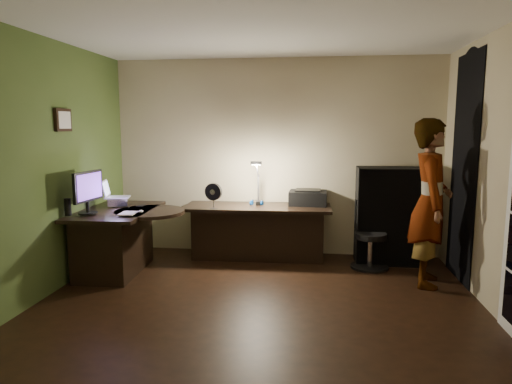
# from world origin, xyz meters

# --- Properties ---
(floor) EXTENTS (4.50, 4.00, 0.01)m
(floor) POSITION_xyz_m (0.00, 0.00, -0.01)
(floor) COLOR black
(floor) RESTS_ON ground
(ceiling) EXTENTS (4.50, 4.00, 0.01)m
(ceiling) POSITION_xyz_m (0.00, 0.00, 2.71)
(ceiling) COLOR silver
(ceiling) RESTS_ON floor
(wall_back) EXTENTS (4.50, 0.01, 2.70)m
(wall_back) POSITION_xyz_m (0.00, 2.00, 1.35)
(wall_back) COLOR tan
(wall_back) RESTS_ON floor
(wall_front) EXTENTS (4.50, 0.01, 2.70)m
(wall_front) POSITION_xyz_m (0.00, -2.00, 1.35)
(wall_front) COLOR tan
(wall_front) RESTS_ON floor
(wall_left) EXTENTS (0.01, 4.00, 2.70)m
(wall_left) POSITION_xyz_m (-2.25, 0.00, 1.35)
(wall_left) COLOR tan
(wall_left) RESTS_ON floor
(wall_right) EXTENTS (0.01, 4.00, 2.70)m
(wall_right) POSITION_xyz_m (2.25, 0.00, 1.35)
(wall_right) COLOR tan
(wall_right) RESTS_ON floor
(green_wall_overlay) EXTENTS (0.00, 4.00, 2.70)m
(green_wall_overlay) POSITION_xyz_m (-2.24, 0.00, 1.35)
(green_wall_overlay) COLOR #445B27
(green_wall_overlay) RESTS_ON floor
(arched_doorway) EXTENTS (0.01, 0.90, 2.60)m
(arched_doorway) POSITION_xyz_m (2.24, 1.15, 1.30)
(arched_doorway) COLOR black
(arched_doorway) RESTS_ON floor
(framed_picture) EXTENTS (0.04, 0.30, 0.25)m
(framed_picture) POSITION_xyz_m (-2.22, 0.45, 1.85)
(framed_picture) COLOR black
(framed_picture) RESTS_ON wall_left
(desk_left) EXTENTS (0.90, 1.39, 0.78)m
(desk_left) POSITION_xyz_m (-1.83, 0.86, 0.39)
(desk_left) COLOR black
(desk_left) RESTS_ON floor
(desk_right) EXTENTS (1.96, 0.73, 0.73)m
(desk_right) POSITION_xyz_m (-0.20, 1.63, 0.36)
(desk_right) COLOR black
(desk_right) RESTS_ON floor
(cabinet) EXTENTS (0.84, 0.42, 1.26)m
(cabinet) POSITION_xyz_m (1.51, 1.68, 0.63)
(cabinet) COLOR black
(cabinet) RESTS_ON floor
(laptop_stand) EXTENTS (0.29, 0.27, 0.10)m
(laptop_stand) POSITION_xyz_m (-1.90, 1.06, 0.85)
(laptop_stand) COLOR silver
(laptop_stand) RESTS_ON desk_left
(laptop) EXTENTS (0.38, 0.36, 0.22)m
(laptop) POSITION_xyz_m (-1.90, 1.06, 1.00)
(laptop) COLOR silver
(laptop) RESTS_ON laptop_stand
(monitor) EXTENTS (0.15, 0.54, 0.35)m
(monitor) POSITION_xyz_m (-2.01, 0.50, 0.97)
(monitor) COLOR black
(monitor) RESTS_ON desk_left
(mouse) EXTENTS (0.08, 0.09, 0.03)m
(mouse) POSITION_xyz_m (-1.43, 0.63, 0.81)
(mouse) COLOR silver
(mouse) RESTS_ON desk_left
(phone) EXTENTS (0.08, 0.14, 0.01)m
(phone) POSITION_xyz_m (-1.60, 1.06, 0.80)
(phone) COLOR black
(phone) RESTS_ON desk_left
(pen) EXTENTS (0.05, 0.15, 0.01)m
(pen) POSITION_xyz_m (-1.70, 0.94, 0.80)
(pen) COLOR black
(pen) RESTS_ON desk_left
(speaker) EXTENTS (0.09, 0.09, 0.19)m
(speaker) POSITION_xyz_m (-2.17, 0.37, 0.89)
(speaker) COLOR black
(speaker) RESTS_ON desk_left
(notepad) EXTENTS (0.18, 0.25, 0.01)m
(notepad) POSITION_xyz_m (-1.55, 0.54, 0.80)
(notepad) COLOR silver
(notepad) RESTS_ON desk_left
(desk_fan) EXTENTS (0.24, 0.16, 0.34)m
(desk_fan) POSITION_xyz_m (-0.74, 1.36, 0.89)
(desk_fan) COLOR black
(desk_fan) RESTS_ON desk_right
(headphones) EXTENTS (0.19, 0.13, 0.08)m
(headphones) POSITION_xyz_m (-0.23, 1.72, 0.76)
(headphones) COLOR #0A3D8F
(headphones) RESTS_ON desk_right
(printer) EXTENTS (0.51, 0.41, 0.22)m
(printer) POSITION_xyz_m (0.46, 1.80, 0.83)
(printer) COLOR black
(printer) RESTS_ON desk_right
(desk_lamp) EXTENTS (0.22, 0.33, 0.66)m
(desk_lamp) POSITION_xyz_m (-0.20, 1.69, 1.04)
(desk_lamp) COLOR black
(desk_lamp) RESTS_ON desk_right
(office_chair) EXTENTS (0.51, 0.51, 0.85)m
(office_chair) POSITION_xyz_m (1.26, 1.41, 0.42)
(office_chair) COLOR black
(office_chair) RESTS_ON floor
(person) EXTENTS (0.55, 0.73, 1.87)m
(person) POSITION_xyz_m (1.83, 0.90, 0.94)
(person) COLOR #D8A88C
(person) RESTS_ON floor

